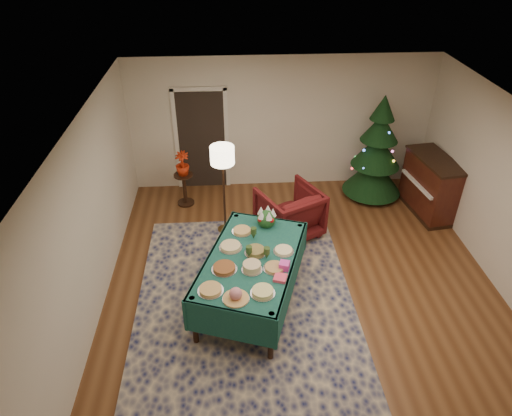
{
  "coord_description": "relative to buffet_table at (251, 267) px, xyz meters",
  "views": [
    {
      "loc": [
        -1.05,
        -4.95,
        4.91
      ],
      "look_at": [
        -0.67,
        0.95,
        1.04
      ],
      "focal_mm": 32.0,
      "sensor_mm": 36.0,
      "label": 1
    }
  ],
  "objects": [
    {
      "name": "room_shell",
      "position": [
        0.8,
        -0.01,
        0.69
      ],
      "size": [
        7.0,
        7.0,
        7.0
      ],
      "color": "#593319",
      "rests_on": "ground"
    },
    {
      "name": "platter_3",
      "position": [
        -0.38,
        -0.23,
        0.19
      ],
      "size": [
        0.35,
        0.35,
        0.06
      ],
      "color": "silver",
      "rests_on": "buffet_table"
    },
    {
      "name": "doorway",
      "position": [
        -0.8,
        3.47,
        0.44
      ],
      "size": [
        1.08,
        0.04,
        2.16
      ],
      "color": "black",
      "rests_on": "ground"
    },
    {
      "name": "armchair",
      "position": [
        0.76,
        1.67,
        -0.17
      ],
      "size": [
        1.26,
        1.23,
        0.99
      ],
      "primitive_type": "imported",
      "rotation": [
        0.0,
        0.0,
        3.61
      ],
      "color": "#4F1112",
      "rests_on": "ground"
    },
    {
      "name": "side_table",
      "position": [
        -1.16,
        2.78,
        -0.34
      ],
      "size": [
        0.37,
        0.37,
        0.66
      ],
      "color": "black",
      "rests_on": "ground"
    },
    {
      "name": "platter_1",
      "position": [
        -0.24,
        -0.8,
        0.24
      ],
      "size": [
        0.34,
        0.34,
        0.18
      ],
      "color": "silver",
      "rests_on": "buffet_table"
    },
    {
      "name": "platter_9",
      "position": [
        -0.11,
        0.62,
        0.18
      ],
      "size": [
        0.31,
        0.31,
        0.05
      ],
      "color": "silver",
      "rests_on": "buffet_table"
    },
    {
      "name": "napkin_stack",
      "position": [
        0.36,
        -0.47,
        0.19
      ],
      "size": [
        0.21,
        0.21,
        0.04
      ],
      "primitive_type": "cube",
      "rotation": [
        0.0,
        0.0,
        -0.32
      ],
      "color": "#FB4564",
      "rests_on": "buffet_table"
    },
    {
      "name": "christmas_tree",
      "position": [
        2.6,
        2.89,
        0.29
      ],
      "size": [
        1.47,
        1.47,
        2.11
      ],
      "color": "black",
      "rests_on": "ground"
    },
    {
      "name": "gift_box",
      "position": [
        0.43,
        -0.26,
        0.22
      ],
      "size": [
        0.17,
        0.17,
        0.11
      ],
      "primitive_type": "cube",
      "rotation": [
        0.0,
        0.0,
        -0.32
      ],
      "color": "#E33FB5",
      "rests_on": "buffet_table"
    },
    {
      "name": "platter_8",
      "position": [
        0.46,
        0.1,
        0.18
      ],
      "size": [
        0.3,
        0.3,
        0.05
      ],
      "color": "silver",
      "rests_on": "buffet_table"
    },
    {
      "name": "platter_7",
      "position": [
        0.06,
        0.09,
        0.2
      ],
      "size": [
        0.31,
        0.31,
        0.08
      ],
      "color": "silver",
      "rests_on": "buffet_table"
    },
    {
      "name": "platter_6",
      "position": [
        -0.29,
        0.24,
        0.19
      ],
      "size": [
        0.34,
        0.34,
        0.06
      ],
      "color": "silver",
      "rests_on": "buffet_table"
    },
    {
      "name": "potted_plant",
      "position": [
        -1.16,
        2.78,
        0.13
      ],
      "size": [
        0.26,
        0.47,
        0.26
      ],
      "primitive_type": "imported",
      "color": "red",
      "rests_on": "side_table"
    },
    {
      "name": "buffet_table",
      "position": [
        0.0,
        0.0,
        0.0
      ],
      "size": [
        1.84,
        2.39,
        0.82
      ],
      "color": "black",
      "rests_on": "ground"
    },
    {
      "name": "platter_4",
      "position": [
        -0.01,
        -0.26,
        0.22
      ],
      "size": [
        0.29,
        0.29,
        0.11
      ],
      "color": "silver",
      "rests_on": "buffet_table"
    },
    {
      "name": "goblet_1",
      "position": [
        0.21,
        -0.03,
        0.27
      ],
      "size": [
        0.09,
        0.09,
        0.19
      ],
      "color": "#2D471E",
      "rests_on": "buffet_table"
    },
    {
      "name": "goblet_0",
      "position": [
        0.06,
        0.44,
        0.27
      ],
      "size": [
        0.09,
        0.09,
        0.19
      ],
      "color": "#2D471E",
      "rests_on": "buffet_table"
    },
    {
      "name": "platter_0",
      "position": [
        -0.56,
        -0.63,
        0.19
      ],
      "size": [
        0.34,
        0.34,
        0.05
      ],
      "color": "silver",
      "rests_on": "buffet_table"
    },
    {
      "name": "piano",
      "position": [
        3.5,
        2.22,
        -0.11
      ],
      "size": [
        0.77,
        1.37,
        1.13
      ],
      "color": "black",
      "rests_on": "ground"
    },
    {
      "name": "floor_lamp",
      "position": [
        -0.38,
        1.83,
        0.76
      ],
      "size": [
        0.41,
        0.41,
        1.68
      ],
      "color": "#A57F3F",
      "rests_on": "ground"
    },
    {
      "name": "platter_2",
      "position": [
        0.1,
        -0.72,
        0.2
      ],
      "size": [
        0.32,
        0.32,
        0.07
      ],
      "color": "silver",
      "rests_on": "buffet_table"
    },
    {
      "name": "platter_5",
      "position": [
        0.3,
        -0.26,
        0.18
      ],
      "size": [
        0.31,
        0.31,
        0.05
      ],
      "color": "silver",
      "rests_on": "buffet_table"
    },
    {
      "name": "centerpiece",
      "position": [
        0.27,
        0.78,
        0.31
      ],
      "size": [
        0.3,
        0.3,
        0.34
      ],
      "color": "#1E4C1E",
      "rests_on": "buffet_table"
    },
    {
      "name": "goblet_2",
      "position": [
        -0.03,
        0.01,
        0.27
      ],
      "size": [
        0.09,
        0.09,
        0.19
      ],
      "color": "#2D471E",
      "rests_on": "buffet_table"
    },
    {
      "name": "rug",
      "position": [
        -0.1,
        -0.02,
        -0.65
      ],
      "size": [
        3.21,
        4.21,
        0.02
      ],
      "primitive_type": "cube",
      "rotation": [
        0.0,
        0.0,
        0.0
      ],
      "color": "#121946",
      "rests_on": "ground"
    }
  ]
}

